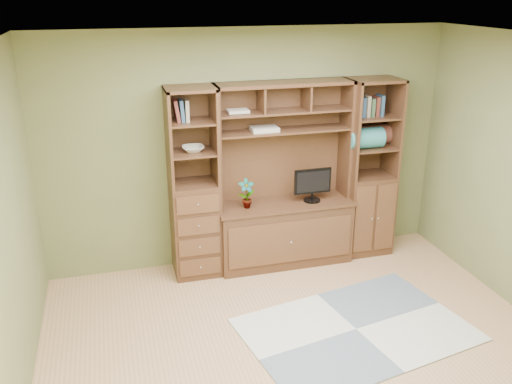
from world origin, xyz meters
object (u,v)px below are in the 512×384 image
object	(u,v)px
left_tower	(194,185)
right_tower	(369,169)
monitor	(313,179)
center_hutch	(285,178)

from	to	relation	value
left_tower	right_tower	xyz separation A→B (m)	(2.02, 0.00, 0.00)
right_tower	monitor	xyz separation A→B (m)	(-0.71, -0.07, -0.03)
left_tower	right_tower	world-z (taller)	same
right_tower	monitor	distance (m)	0.72
center_hutch	right_tower	bearing A→B (deg)	2.23
right_tower	monitor	bearing A→B (deg)	-174.01
center_hutch	left_tower	xyz separation A→B (m)	(-1.00, 0.04, 0.00)
center_hutch	monitor	xyz separation A→B (m)	(0.31, -0.03, -0.03)
center_hutch	monitor	distance (m)	0.31
center_hutch	monitor	size ratio (longest dim) A/B	3.94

